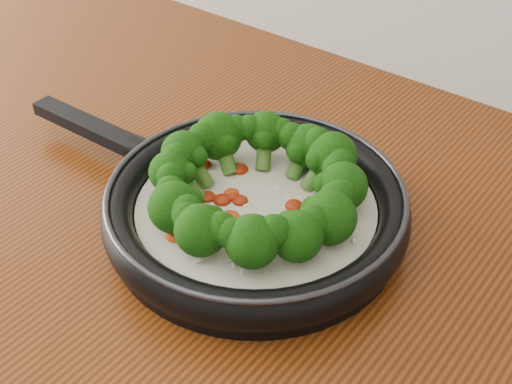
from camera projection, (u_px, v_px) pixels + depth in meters
The scene contains 1 object.
skillet at pixel (255, 201), 0.70m from camera, with size 0.50×0.33×0.09m.
Camera 1 is at (0.44, 0.67, 1.38)m, focal length 47.39 mm.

